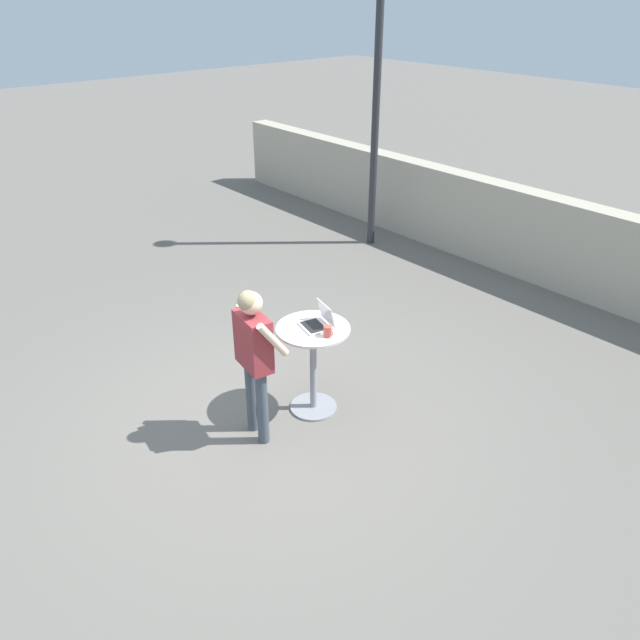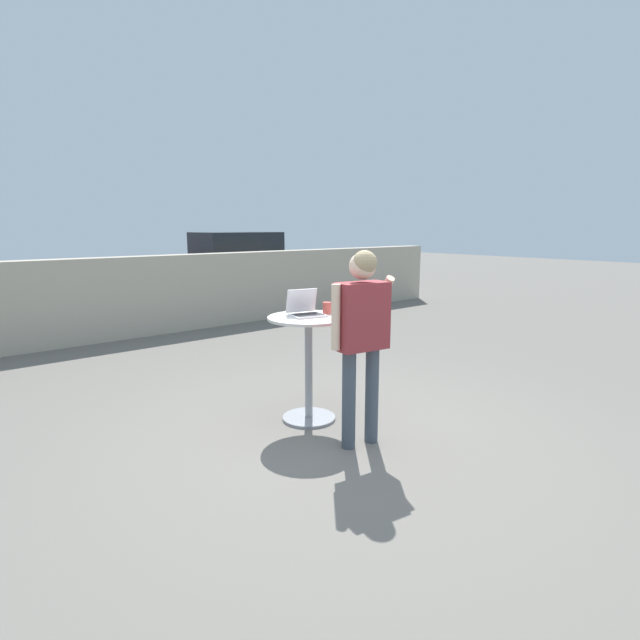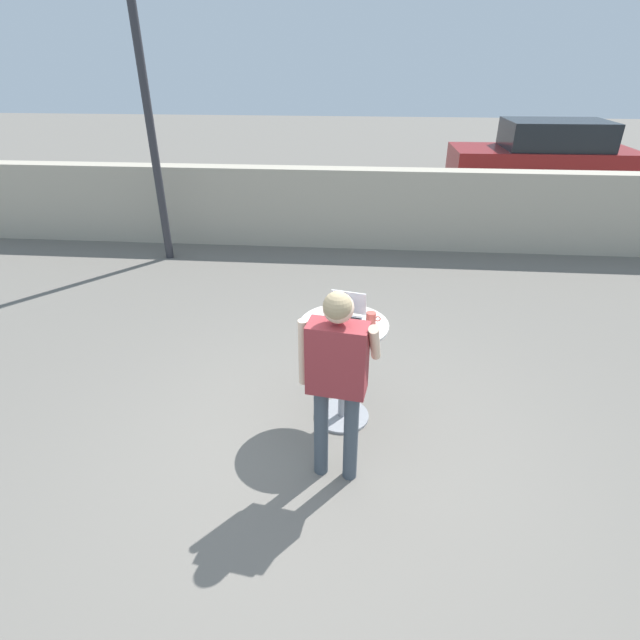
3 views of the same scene
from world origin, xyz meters
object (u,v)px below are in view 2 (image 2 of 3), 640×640
cafe_table (309,353)px  standing_person (362,325)px  laptop (306,310)px  parked_car_near_street (232,262)px  coffee_mug (327,308)px

cafe_table → standing_person: 0.79m
laptop → standing_person: 0.75m
parked_car_near_street → cafe_table: bearing=-116.1°
coffee_mug → standing_person: bearing=-109.0°
coffee_mug → parked_car_near_street: (4.03, 8.69, -0.22)m
laptop → coffee_mug: laptop is taller
standing_person → parked_car_near_street: 10.32m
laptop → coffee_mug: 0.22m
cafe_table → standing_person: size_ratio=0.61×
laptop → parked_car_near_street: bearing=63.8°
laptop → coffee_mug: bearing=-15.2°
coffee_mug → standing_person: standing_person is taller
coffee_mug → parked_car_near_street: parked_car_near_street is taller
cafe_table → coffee_mug: 0.45m
cafe_table → coffee_mug: bearing=-0.1°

